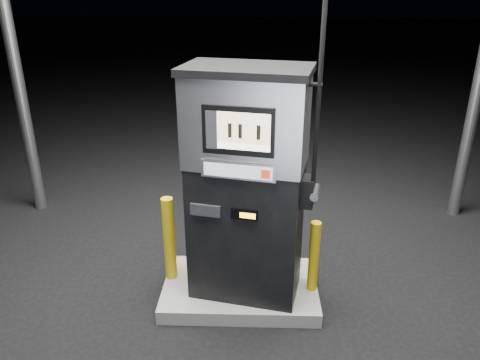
{
  "coord_description": "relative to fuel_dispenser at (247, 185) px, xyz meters",
  "views": [
    {
      "loc": [
        0.13,
        -4.08,
        3.09
      ],
      "look_at": [
        -0.0,
        0.0,
        1.33
      ],
      "focal_mm": 35.0,
      "sensor_mm": 36.0,
      "label": 1
    }
  ],
  "objects": [
    {
      "name": "ground",
      "position": [
        -0.06,
        0.07,
        -1.31
      ],
      "size": [
        80.0,
        80.0,
        0.0
      ],
      "primitive_type": "plane",
      "color": "black",
      "rests_on": "ground"
    },
    {
      "name": "pump_island",
      "position": [
        -0.06,
        0.07,
        -1.24
      ],
      "size": [
        1.6,
        1.0,
        0.15
      ],
      "primitive_type": "cube",
      "color": "slate",
      "rests_on": "ground"
    },
    {
      "name": "fuel_dispenser",
      "position": [
        0.0,
        0.0,
        0.0
      ],
      "size": [
        1.31,
        0.89,
        4.7
      ],
      "rotation": [
        0.0,
        0.0,
        -0.21
      ],
      "color": "black",
      "rests_on": "pump_island"
    },
    {
      "name": "bollard_left",
      "position": [
        -0.8,
        0.17,
        -0.7
      ],
      "size": [
        0.13,
        0.13,
        0.92
      ],
      "primitive_type": "cylinder",
      "rotation": [
        0.0,
        0.0,
        -0.03
      ],
      "color": "#CCA40B",
      "rests_on": "pump_island"
    },
    {
      "name": "bollard_right",
      "position": [
        0.68,
        0.01,
        -0.78
      ],
      "size": [
        0.12,
        0.12,
        0.77
      ],
      "primitive_type": "cylinder",
      "rotation": [
        0.0,
        0.0,
        -0.16
      ],
      "color": "#CCA40B",
      "rests_on": "pump_island"
    }
  ]
}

